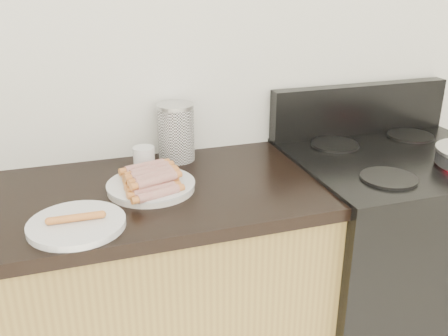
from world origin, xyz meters
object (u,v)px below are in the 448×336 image
object	(u,v)px
stove	(385,264)
mug	(144,160)
canister	(176,132)
side_plate	(77,224)
main_plate	(151,187)

from	to	relation	value
stove	mug	distance (m)	1.03
stove	mug	xyz separation A→B (m)	(-0.90, 0.16, 0.49)
mug	canister	bearing A→B (deg)	33.40
side_plate	canister	xyz separation A→B (m)	(0.37, 0.41, 0.09)
main_plate	canister	size ratio (longest dim) A/B	1.32
side_plate	main_plate	bearing A→B (deg)	37.43
stove	mug	size ratio (longest dim) A/B	10.20
canister	side_plate	bearing A→B (deg)	-131.86
canister	main_plate	bearing A→B (deg)	-120.27
side_plate	mug	bearing A→B (deg)	53.83
main_plate	canister	world-z (taller)	canister
main_plate	mug	size ratio (longest dim) A/B	3.01
side_plate	stove	bearing A→B (deg)	8.28
stove	canister	world-z (taller)	canister
side_plate	canister	distance (m)	0.56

